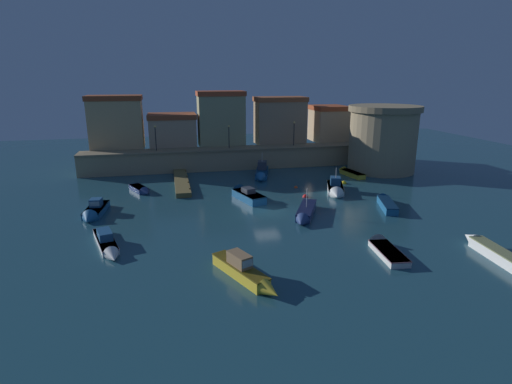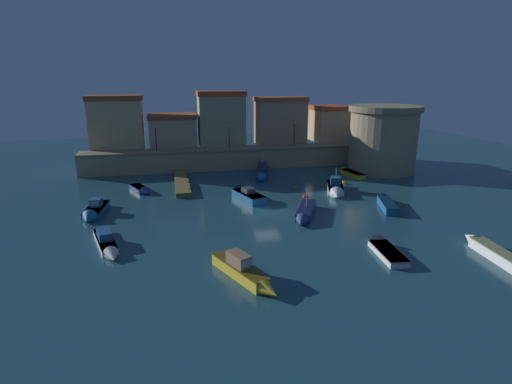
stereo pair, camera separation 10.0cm
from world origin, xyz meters
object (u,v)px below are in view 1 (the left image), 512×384
moored_boat_10 (305,213)px  moored_boat_11 (94,212)px  quay_lamp_0 (155,134)px  quay_lamp_1 (229,133)px  mooring_buoy_1 (305,197)px  moored_boat_4 (262,173)px  moored_boat_8 (383,247)px  mooring_buoy_0 (344,184)px  fortress_tower (383,138)px  quay_lamp_2 (294,130)px  moored_boat_3 (386,203)px  moored_boat_2 (245,272)px  moored_boat_7 (141,190)px  mooring_buoy_2 (296,188)px  moored_boat_6 (245,194)px  moored_boat_9 (107,244)px  moored_boat_5 (349,172)px  moored_boat_0 (336,189)px  moored_boat_1 (494,252)px

moored_boat_10 → moored_boat_11: size_ratio=1.13×
quay_lamp_0 → quay_lamp_1: size_ratio=1.06×
mooring_buoy_1 → moored_boat_4: bearing=104.0°
quay_lamp_0 → moored_boat_4: bearing=-24.0°
moored_boat_8 → mooring_buoy_0: moored_boat_8 is taller
fortress_tower → moored_boat_11: size_ratio=1.68×
moored_boat_4 → moored_boat_10: bearing=17.2°
quay_lamp_2 → moored_boat_3: bearing=-81.3°
moored_boat_2 → moored_boat_4: (7.60, 27.73, -0.02)m
moored_boat_7 → mooring_buoy_2: size_ratio=9.51×
moored_boat_8 → moored_boat_10: moored_boat_10 is taller
mooring_buoy_0 → moored_boat_6: bearing=-164.9°
moored_boat_10 → moored_boat_11: moored_boat_10 is taller
quay_lamp_0 → moored_boat_9: quay_lamp_0 is taller
moored_boat_2 → moored_boat_9: moored_boat_2 is taller
moored_boat_4 → fortress_tower: bearing=105.6°
quay_lamp_2 → moored_boat_5: quay_lamp_2 is taller
moored_boat_9 → mooring_buoy_2: moored_boat_9 is taller
moored_boat_4 → moored_boat_7: moored_boat_4 is taller
quay_lamp_0 → moored_boat_8: 36.28m
quay_lamp_2 → moored_boat_7: bearing=-154.1°
moored_boat_7 → moored_boat_10: moored_boat_10 is taller
quay_lamp_2 → moored_boat_10: bearing=-104.7°
moored_boat_7 → moored_boat_11: moored_boat_11 is taller
quay_lamp_2 → moored_boat_7: (-21.73, -10.55, -5.08)m
moored_boat_9 → moored_boat_10: size_ratio=1.02×
moored_boat_4 → moored_boat_11: moored_boat_4 is taller
moored_boat_5 → moored_boat_11: 32.99m
moored_boat_10 → moored_boat_2: bearing=-9.3°
quay_lamp_0 → moored_boat_4: 15.70m
moored_boat_9 → mooring_buoy_0: size_ratio=9.71×
moored_boat_0 → moored_boat_8: (-2.82, -15.75, -0.22)m
moored_boat_7 → mooring_buoy_2: bearing=59.5°
moored_boat_2 → mooring_buoy_1: 20.13m
moored_boat_9 → mooring_buoy_1: (19.73, 10.00, -0.36)m
moored_boat_10 → moored_boat_4: bearing=-152.2°
moored_boat_8 → moored_boat_9: moored_boat_9 is taller
fortress_tower → moored_boat_8: 29.04m
mooring_buoy_1 → moored_boat_2: bearing=-120.4°
quay_lamp_1 → moored_boat_10: (3.77, -22.85, -4.82)m
moored_boat_2 → moored_boat_7: (-7.81, 23.25, -0.27)m
moored_boat_3 → moored_boat_10: 9.35m
moored_boat_1 → moored_boat_2: size_ratio=1.12×
moored_boat_0 → moored_boat_11: size_ratio=1.08×
quay_lamp_0 → mooring_buoy_1: (16.25, -16.45, -5.34)m
quay_lamp_0 → moored_boat_5: size_ratio=0.62×
moored_boat_10 → quay_lamp_2: bearing=-168.1°
moored_boat_2 → moored_boat_3: size_ratio=1.08×
moored_boat_0 → mooring_buoy_1: moored_boat_0 is taller
mooring_buoy_1 → mooring_buoy_2: mooring_buoy_1 is taller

